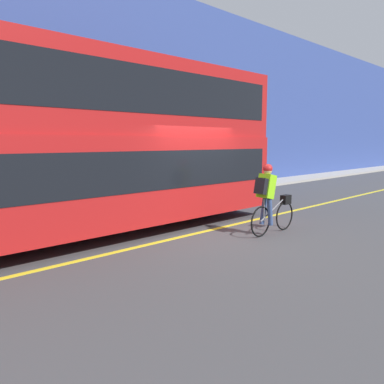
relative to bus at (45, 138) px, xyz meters
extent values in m
plane|color=#424244|center=(3.14, -1.63, -2.22)|extent=(80.00, 80.00, 0.00)
cube|color=yellow|center=(3.14, -1.49, -2.21)|extent=(50.00, 0.14, 0.01)
cube|color=#A8A399|center=(3.14, 3.50, -2.16)|extent=(60.00, 1.70, 0.11)
cube|color=#33478C|center=(3.14, 4.50, 1.81)|extent=(60.00, 0.30, 8.06)
cylinder|color=black|center=(3.67, 0.00, -1.70)|extent=(1.03, 0.30, 1.03)
cube|color=#B21919|center=(0.00, 0.00, -0.93)|extent=(11.82, 2.57, 1.96)
cube|color=black|center=(0.00, 0.00, -0.70)|extent=(11.35, 2.59, 0.86)
cube|color=#B21919|center=(0.00, 0.00, 0.92)|extent=(11.82, 2.47, 1.74)
cube|color=black|center=(0.00, 0.00, 1.00)|extent=(11.35, 2.49, 0.97)
torus|color=black|center=(4.68, -2.71, -1.86)|extent=(0.71, 0.04, 0.71)
torus|color=black|center=(3.71, -2.71, -1.86)|extent=(0.71, 0.04, 0.71)
cylinder|color=slate|center=(4.20, -2.71, -1.64)|extent=(0.98, 0.03, 0.48)
cylinder|color=slate|center=(3.83, -2.71, -1.61)|extent=(0.03, 0.03, 0.52)
cube|color=black|center=(4.71, -2.71, -1.47)|extent=(0.26, 0.16, 0.22)
cube|color=#8CE019|center=(3.90, -2.71, -1.08)|extent=(0.37, 0.32, 0.58)
cube|color=black|center=(3.70, -2.71, -1.06)|extent=(0.21, 0.26, 0.38)
cylinder|color=#384C7A|center=(3.94, -2.62, -1.66)|extent=(0.22, 0.11, 0.63)
cylinder|color=#384C7A|center=(3.94, -2.80, -1.66)|extent=(0.20, 0.11, 0.63)
sphere|color=tan|center=(3.94, -2.71, -0.72)|extent=(0.19, 0.19, 0.19)
sphere|color=red|center=(3.94, -2.71, -0.68)|extent=(0.21, 0.21, 0.21)
camera|label=1|loc=(-3.12, -7.66, -0.08)|focal=35.00mm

